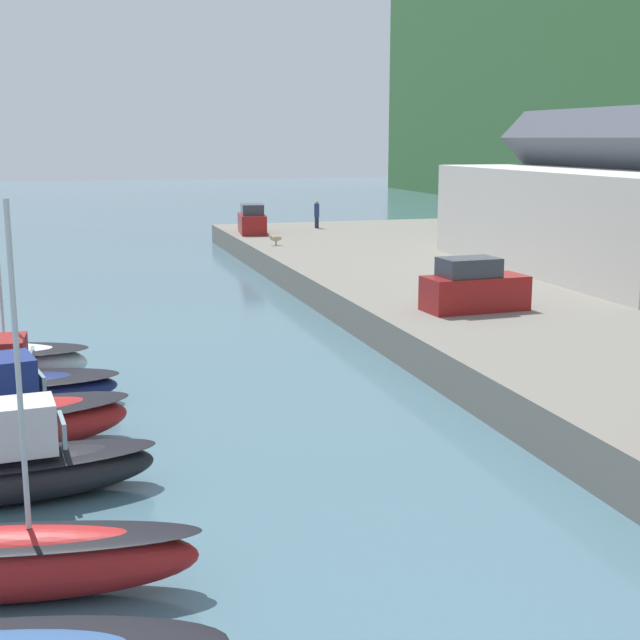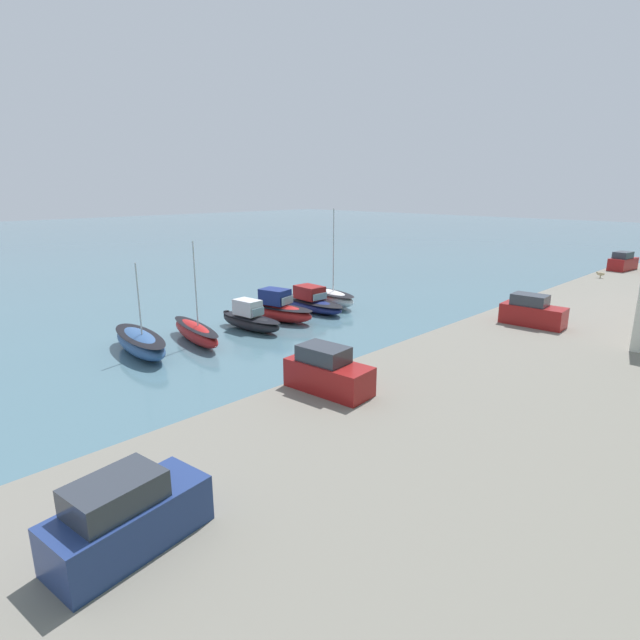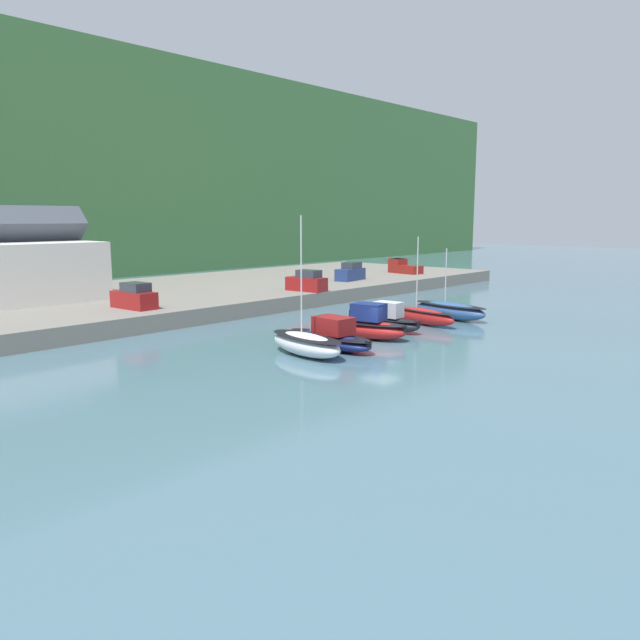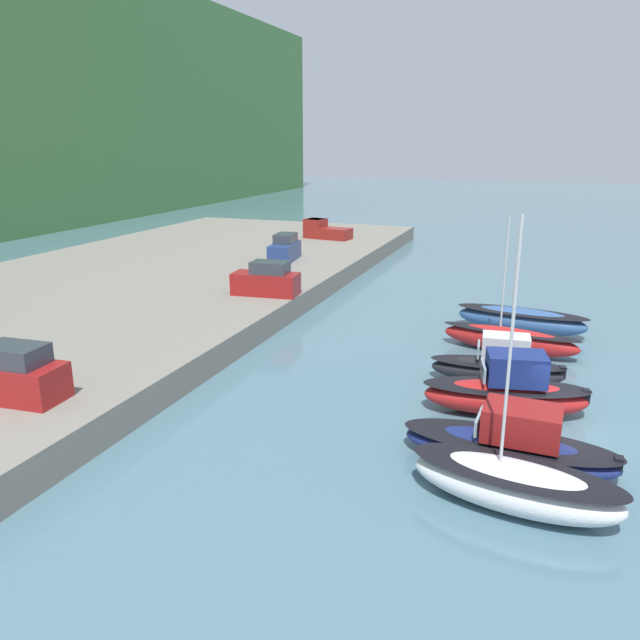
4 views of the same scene
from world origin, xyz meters
TOP-DOWN VIEW (x-y plane):
  - ground_plane at (0.00, 0.00)m, footprint 320.00×320.00m
  - quay_promenade at (0.00, 29.33)m, footprint 93.68×27.09m
  - moored_boat_0 at (-6.17, 1.50)m, footprint 3.31×6.78m
  - moored_boat_1 at (-3.47, 1.77)m, footprint 2.84×7.56m
  - moored_boat_2 at (0.93, 2.22)m, footprint 3.55×7.07m
  - moored_boat_3 at (4.30, 2.83)m, footprint 2.37×6.28m
  - moored_boat_4 at (9.04, 2.65)m, footprint 2.70×7.43m
  - moored_boat_5 at (13.06, 2.27)m, footprint 3.19×7.78m
  - parked_car_0 at (11.21, 17.87)m, footprint 2.17×4.35m
  - parked_car_2 at (22.68, 21.52)m, footprint 4.41×2.36m
  - parked_car_3 at (-7.36, 19.93)m, footprint 2.07×4.31m
  - pickup_truck_0 at (35.05, 22.52)m, footprint 2.63×4.96m

SIDE VIEW (x-z plane):
  - ground_plane at x=0.00m, z-range 0.00..0.00m
  - quay_promenade at x=0.00m, z-range 0.00..1.43m
  - moored_boat_4 at x=9.04m, z-range -2.90..4.40m
  - moored_boat_5 at x=13.06m, z-range -2.31..3.89m
  - moored_boat_0 at x=-6.17m, z-range -3.70..5.29m
  - moored_boat_1 at x=-3.47m, z-range -0.32..1.92m
  - moored_boat_3 at x=4.30m, z-range -0.33..2.04m
  - moored_boat_2 at x=0.93m, z-range -0.35..2.30m
  - pickup_truck_0 at x=35.05m, z-range 1.30..3.20m
  - parked_car_0 at x=11.21m, z-range 1.27..3.43m
  - parked_car_2 at x=22.68m, z-range 1.27..3.43m
  - parked_car_3 at x=-7.36m, z-range 1.27..3.43m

